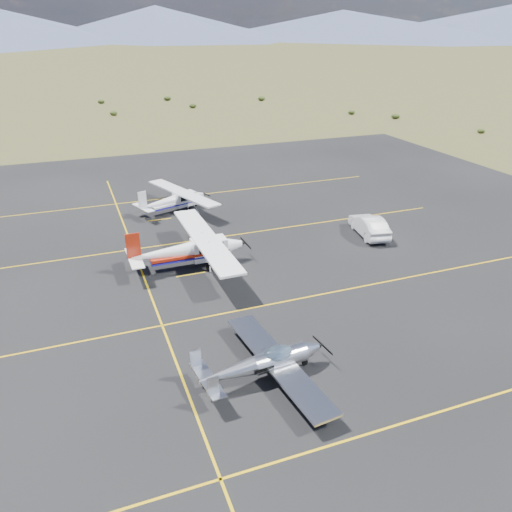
{
  "coord_description": "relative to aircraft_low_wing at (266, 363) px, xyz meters",
  "views": [
    {
      "loc": [
        -9.43,
        -21.72,
        15.17
      ],
      "look_at": [
        0.89,
        5.5,
        1.6
      ],
      "focal_mm": 35.0,
      "sensor_mm": 36.0,
      "label": 1
    }
  ],
  "objects": [
    {
      "name": "aircraft_plain",
      "position": [
        0.94,
        24.29,
        0.2
      ],
      "size": [
        6.79,
        9.6,
        2.47
      ],
      "rotation": [
        0.0,
        0.0,
        0.34
      ],
      "color": "white",
      "rests_on": "apron"
    },
    {
      "name": "aircraft_cessna",
      "position": [
        -0.45,
        12.9,
        0.44
      ],
      "size": [
        7.11,
        11.85,
        3.01
      ],
      "rotation": [
        0.0,
        0.0,
        0.01
      ],
      "color": "white",
      "rests_on": "apron"
    },
    {
      "name": "aircraft_low_wing",
      "position": [
        0.0,
        0.0,
        0.0
      ],
      "size": [
        6.26,
        8.69,
        1.88
      ],
      "rotation": [
        0.0,
        0.0,
        0.1
      ],
      "color": "silver",
      "rests_on": "apron"
    },
    {
      "name": "sedan",
      "position": [
        14.13,
        13.45,
        -0.09
      ],
      "size": [
        2.5,
        5.05,
        1.59
      ],
      "primitive_type": "imported",
      "rotation": [
        0.0,
        0.0,
        2.97
      ],
      "color": "silver",
      "rests_on": "apron"
    },
    {
      "name": "ground",
      "position": [
        2.31,
        4.22,
        -0.9
      ],
      "size": [
        1600.0,
        1600.0,
        0.0
      ],
      "primitive_type": "plane",
      "color": "#383D1C",
      "rests_on": "ground"
    },
    {
      "name": "apron",
      "position": [
        2.31,
        11.22,
        -0.9
      ],
      "size": [
        72.0,
        72.0,
        0.02
      ],
      "primitive_type": "cube",
      "color": "black",
      "rests_on": "ground"
    }
  ]
}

